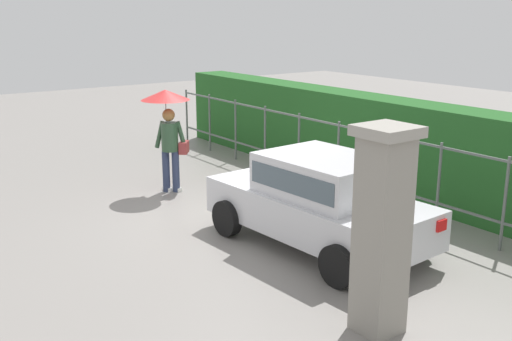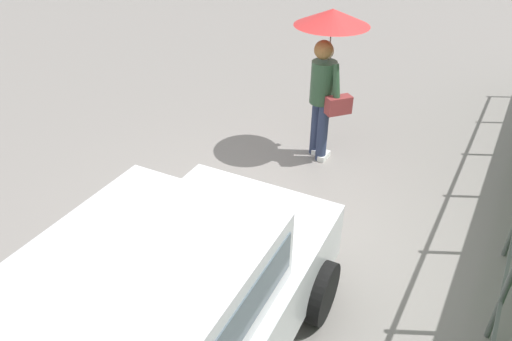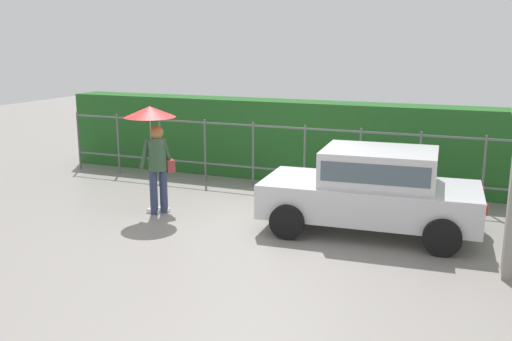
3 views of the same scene
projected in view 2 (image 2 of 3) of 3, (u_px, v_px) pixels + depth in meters
name	position (u px, v px, depth m)	size (l,w,h in m)	color
ground_plane	(256.00, 246.00, 5.22)	(40.00, 40.00, 0.00)	gray
car	(150.00, 326.00, 3.32)	(3.83, 2.05, 1.48)	silver
pedestrian	(328.00, 52.00, 6.09)	(0.98, 0.98, 2.09)	#2D3856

